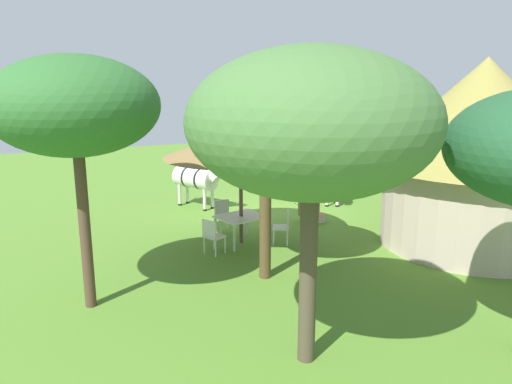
{
  "coord_description": "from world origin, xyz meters",
  "views": [
    {
      "loc": [
        6.55,
        13.57,
        4.33
      ],
      "look_at": [
        0.57,
        0.73,
        1.0
      ],
      "focal_mm": 34.42,
      "sensor_mm": 36.0,
      "label": 1
    }
  ],
  "objects_px": {
    "patio_chair_east_end": "(212,234)",
    "zebra_by_umbrella": "(332,175)",
    "zebra_nearest_camera": "(196,179)",
    "shade_umbrella": "(241,143)",
    "acacia_tree_left_background": "(312,124)",
    "patio_chair_west_end": "(223,214)",
    "patio_dining_table": "(241,219)",
    "guest_beside_umbrella": "(309,210)",
    "thatched_hut": "(479,147)",
    "striped_lounge_chair": "(311,214)",
    "patio_chair_near_lawn": "(284,225)",
    "acacia_tree_right_background": "(266,107)",
    "acacia_tree_behind_hut": "(75,107)",
    "standing_watcher": "(280,172)"
  },
  "relations": [
    {
      "from": "acacia_tree_right_background",
      "to": "striped_lounge_chair",
      "type": "bearing_deg",
      "value": -134.09
    },
    {
      "from": "thatched_hut",
      "to": "patio_chair_west_end",
      "type": "distance_m",
      "value": 7.02
    },
    {
      "from": "guest_beside_umbrella",
      "to": "zebra_by_umbrella",
      "type": "distance_m",
      "value": 4.71
    },
    {
      "from": "patio_chair_east_end",
      "to": "standing_watcher",
      "type": "height_order",
      "value": "standing_watcher"
    },
    {
      "from": "guest_beside_umbrella",
      "to": "striped_lounge_chair",
      "type": "xyz_separation_m",
      "value": [
        -1.2,
        -1.84,
        -0.71
      ]
    },
    {
      "from": "patio_dining_table",
      "to": "acacia_tree_right_background",
      "type": "bearing_deg",
      "value": 79.37
    },
    {
      "from": "patio_chair_near_lawn",
      "to": "patio_chair_east_end",
      "type": "bearing_deg",
      "value": 118.47
    },
    {
      "from": "patio_dining_table",
      "to": "guest_beside_umbrella",
      "type": "xyz_separation_m",
      "value": [
        -1.5,
        0.97,
        0.3
      ]
    },
    {
      "from": "acacia_tree_left_background",
      "to": "acacia_tree_behind_hut",
      "type": "xyz_separation_m",
      "value": [
        2.84,
        -3.36,
        0.13
      ]
    },
    {
      "from": "thatched_hut",
      "to": "zebra_nearest_camera",
      "type": "relative_size",
      "value": 2.72
    },
    {
      "from": "patio_chair_west_end",
      "to": "acacia_tree_right_background",
      "type": "relative_size",
      "value": 0.2
    },
    {
      "from": "shade_umbrella",
      "to": "acacia_tree_right_background",
      "type": "distance_m",
      "value": 2.63
    },
    {
      "from": "striped_lounge_chair",
      "to": "shade_umbrella",
      "type": "bearing_deg",
      "value": -71.66
    },
    {
      "from": "thatched_hut",
      "to": "striped_lounge_chair",
      "type": "xyz_separation_m",
      "value": [
        2.76,
        -3.55,
        -2.35
      ]
    },
    {
      "from": "acacia_tree_behind_hut",
      "to": "patio_chair_west_end",
      "type": "bearing_deg",
      "value": -140.54
    },
    {
      "from": "patio_chair_near_lawn",
      "to": "acacia_tree_right_background",
      "type": "bearing_deg",
      "value": 170.99
    },
    {
      "from": "guest_beside_umbrella",
      "to": "acacia_tree_behind_hut",
      "type": "bearing_deg",
      "value": -150.11
    },
    {
      "from": "patio_chair_east_end",
      "to": "patio_chair_near_lawn",
      "type": "bearing_deg",
      "value": 61.53
    },
    {
      "from": "striped_lounge_chair",
      "to": "acacia_tree_behind_hut",
      "type": "xyz_separation_m",
      "value": [
        6.81,
        3.07,
        3.57
      ]
    },
    {
      "from": "patio_chair_east_end",
      "to": "zebra_by_umbrella",
      "type": "xyz_separation_m",
      "value": [
        -5.57,
        -3.12,
        0.47
      ]
    },
    {
      "from": "zebra_nearest_camera",
      "to": "shade_umbrella",
      "type": "bearing_deg",
      "value": 61.06
    },
    {
      "from": "standing_watcher",
      "to": "acacia_tree_behind_hut",
      "type": "distance_m",
      "value": 9.96
    },
    {
      "from": "acacia_tree_right_background",
      "to": "thatched_hut",
      "type": "bearing_deg",
      "value": 176.94
    },
    {
      "from": "patio_chair_east_end",
      "to": "acacia_tree_right_background",
      "type": "height_order",
      "value": "acacia_tree_right_background"
    },
    {
      "from": "zebra_nearest_camera",
      "to": "acacia_tree_behind_hut",
      "type": "bearing_deg",
      "value": 28.18
    },
    {
      "from": "striped_lounge_chair",
      "to": "zebra_by_umbrella",
      "type": "xyz_separation_m",
      "value": [
        -1.87,
        -1.73,
        0.74
      ]
    },
    {
      "from": "patio_chair_west_end",
      "to": "zebra_nearest_camera",
      "type": "bearing_deg",
      "value": -96.48
    },
    {
      "from": "guest_beside_umbrella",
      "to": "acacia_tree_left_background",
      "type": "xyz_separation_m",
      "value": [
        2.78,
        4.58,
        2.73
      ]
    },
    {
      "from": "thatched_hut",
      "to": "striped_lounge_chair",
      "type": "bearing_deg",
      "value": -52.19
    },
    {
      "from": "acacia_tree_left_background",
      "to": "acacia_tree_right_background",
      "type": "relative_size",
      "value": 1.05
    },
    {
      "from": "shade_umbrella",
      "to": "patio_chair_west_end",
      "type": "xyz_separation_m",
      "value": [
        0.07,
        -1.14,
        -2.15
      ]
    },
    {
      "from": "shade_umbrella",
      "to": "patio_chair_near_lawn",
      "type": "xyz_separation_m",
      "value": [
        -0.99,
        0.56,
        -2.15
      ]
    },
    {
      "from": "standing_watcher",
      "to": "zebra_nearest_camera",
      "type": "height_order",
      "value": "standing_watcher"
    },
    {
      "from": "shade_umbrella",
      "to": "acacia_tree_behind_hut",
      "type": "distance_m",
      "value": 4.81
    },
    {
      "from": "acacia_tree_left_background",
      "to": "acacia_tree_behind_hut",
      "type": "height_order",
      "value": "acacia_tree_left_background"
    },
    {
      "from": "striped_lounge_chair",
      "to": "zebra_nearest_camera",
      "type": "height_order",
      "value": "zebra_nearest_camera"
    },
    {
      "from": "thatched_hut",
      "to": "guest_beside_umbrella",
      "type": "xyz_separation_m",
      "value": [
        3.95,
        -1.71,
        -1.64
      ]
    },
    {
      "from": "zebra_by_umbrella",
      "to": "striped_lounge_chair",
      "type": "bearing_deg",
      "value": 71.96
    },
    {
      "from": "patio_chair_near_lawn",
      "to": "guest_beside_umbrella",
      "type": "xyz_separation_m",
      "value": [
        -0.5,
        0.41,
        0.44
      ]
    },
    {
      "from": "patio_dining_table",
      "to": "patio_chair_near_lawn",
      "type": "relative_size",
      "value": 1.56
    },
    {
      "from": "patio_chair_near_lawn",
      "to": "zebra_nearest_camera",
      "type": "distance_m",
      "value": 4.68
    },
    {
      "from": "acacia_tree_left_background",
      "to": "zebra_by_umbrella",
      "type": "bearing_deg",
      "value": -125.64
    },
    {
      "from": "guest_beside_umbrella",
      "to": "zebra_nearest_camera",
      "type": "height_order",
      "value": "guest_beside_umbrella"
    },
    {
      "from": "thatched_hut",
      "to": "patio_chair_near_lawn",
      "type": "xyz_separation_m",
      "value": [
        4.46,
        -2.12,
        -2.08
      ]
    },
    {
      "from": "patio_chair_west_end",
      "to": "zebra_nearest_camera",
      "type": "distance_m",
      "value": 2.92
    },
    {
      "from": "patio_chair_west_end",
      "to": "standing_watcher",
      "type": "distance_m",
      "value": 4.33
    },
    {
      "from": "zebra_nearest_camera",
      "to": "acacia_tree_left_background",
      "type": "relative_size",
      "value": 0.42
    },
    {
      "from": "patio_chair_east_end",
      "to": "acacia_tree_behind_hut",
      "type": "xyz_separation_m",
      "value": [
        3.11,
        1.68,
        3.29
      ]
    },
    {
      "from": "shade_umbrella",
      "to": "acacia_tree_left_background",
      "type": "distance_m",
      "value": 5.79
    },
    {
      "from": "patio_chair_east_end",
      "to": "zebra_nearest_camera",
      "type": "bearing_deg",
      "value": 138.92
    }
  ]
}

